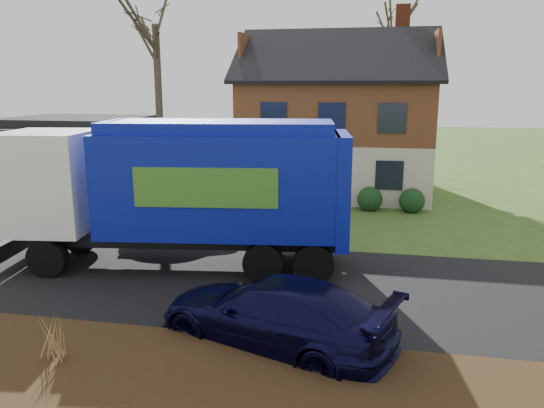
# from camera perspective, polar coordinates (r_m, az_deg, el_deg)

# --- Properties ---
(ground) EXTENTS (120.00, 120.00, 0.00)m
(ground) POSITION_cam_1_polar(r_m,az_deg,el_deg) (15.00, -5.03, -8.44)
(ground) COLOR #36501A
(ground) RESTS_ON ground
(road) EXTENTS (80.00, 7.00, 0.02)m
(road) POSITION_cam_1_polar(r_m,az_deg,el_deg) (15.00, -5.03, -8.41)
(road) COLOR black
(road) RESTS_ON ground
(mulch_verge) EXTENTS (80.00, 3.50, 0.30)m
(mulch_verge) POSITION_cam_1_polar(r_m,az_deg,el_deg) (10.45, -13.49, -17.83)
(mulch_verge) COLOR black
(mulch_verge) RESTS_ON ground
(main_house) EXTENTS (12.95, 8.95, 9.26)m
(main_house) POSITION_cam_1_polar(r_m,az_deg,el_deg) (27.48, 6.02, 9.77)
(main_house) COLOR beige
(main_house) RESTS_ON ground
(ranch_house) EXTENTS (9.80, 8.20, 3.70)m
(ranch_house) POSITION_cam_1_polar(r_m,az_deg,el_deg) (31.08, -19.98, 5.31)
(ranch_house) COLOR maroon
(ranch_house) RESTS_ON ground
(garbage_truck) EXTENTS (10.52, 4.03, 4.39)m
(garbage_truck) POSITION_cam_1_polar(r_m,az_deg,el_deg) (15.80, -9.52, 2.08)
(garbage_truck) COLOR black
(garbage_truck) RESTS_ON ground
(silver_sedan) EXTENTS (4.24, 2.45, 1.32)m
(silver_sedan) POSITION_cam_1_polar(r_m,az_deg,el_deg) (19.18, -9.92, -1.79)
(silver_sedan) COLOR #B8B9C0
(silver_sedan) RESTS_ON ground
(navy_wagon) EXTENTS (5.55, 3.71, 1.49)m
(navy_wagon) POSITION_cam_1_polar(r_m,az_deg,el_deg) (11.26, 0.24, -11.70)
(navy_wagon) COLOR black
(navy_wagon) RESTS_ON ground
(tree_back) EXTENTS (3.72, 3.72, 11.79)m
(tree_back) POSITION_cam_1_polar(r_m,az_deg,el_deg) (35.48, 12.97, 19.56)
(tree_back) COLOR #403426
(tree_back) RESTS_ON ground
(grass_clump_mid) EXTENTS (0.37, 0.31, 1.04)m
(grass_clump_mid) POSITION_cam_1_polar(r_m,az_deg,el_deg) (11.01, -22.93, -12.94)
(grass_clump_mid) COLOR #9C7744
(grass_clump_mid) RESTS_ON mulch_verge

